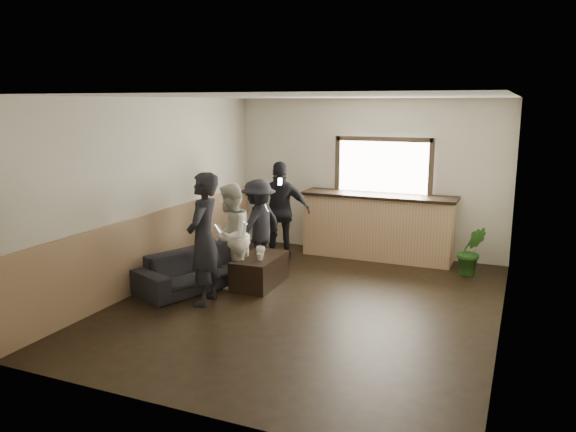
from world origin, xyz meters
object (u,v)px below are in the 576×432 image
at_px(cup_a, 261,250).
at_px(person_d, 281,211).
at_px(bar_counter, 378,222).
at_px(person_b, 230,236).
at_px(coffee_table, 260,271).
at_px(person_a, 204,239).
at_px(sofa, 199,269).
at_px(cup_b, 260,257).
at_px(person_c, 258,226).
at_px(potted_plant, 471,251).

relative_size(cup_a, person_d, 0.08).
relative_size(bar_counter, person_b, 1.72).
height_order(coffee_table, person_a, person_a).
xyz_separation_m(bar_counter, sofa, (-2.05, -2.65, -0.36)).
distance_m(coffee_table, person_b, 0.71).
relative_size(cup_b, person_d, 0.06).
bearing_deg(person_b, sofa, -78.76).
bearing_deg(coffee_table, sofa, -151.82).
bearing_deg(person_a, person_c, 170.14).
bearing_deg(cup_b, person_b, -169.33).
distance_m(cup_b, person_b, 0.54).
relative_size(bar_counter, sofa, 1.42).
relative_size(sofa, person_b, 1.22).
bearing_deg(sofa, potted_plant, -37.49).
bearing_deg(cup_b, cup_a, 115.20).
xyz_separation_m(bar_counter, person_c, (-1.60, -1.54, 0.12)).
distance_m(cup_a, cup_b, 0.39).
bearing_deg(person_a, potted_plant, 120.70).
xyz_separation_m(potted_plant, person_b, (-3.24, -2.03, 0.38)).
bearing_deg(cup_a, person_c, 119.32).
relative_size(cup_b, person_a, 0.06).
relative_size(coffee_table, cup_b, 9.21).
relative_size(bar_counter, coffee_table, 2.69).
bearing_deg(person_a, person_b, 170.14).
bearing_deg(potted_plant, sofa, -149.14).
distance_m(sofa, potted_plant, 4.30).
distance_m(person_b, person_c, 0.94).
bearing_deg(person_b, coffee_table, 116.42).
height_order(coffee_table, person_b, person_b).
bearing_deg(cup_a, person_d, 99.44).
height_order(cup_a, person_b, person_b).
xyz_separation_m(cup_b, person_a, (-0.45, -0.82, 0.41)).
bearing_deg(coffee_table, bar_counter, 60.65).
bearing_deg(person_c, bar_counter, 150.56).
bearing_deg(person_a, person_d, 168.34).
bearing_deg(person_c, person_b, 16.57).
xyz_separation_m(person_c, person_d, (0.08, 0.73, 0.11)).
xyz_separation_m(cup_a, person_b, (-0.28, -0.44, 0.28)).
distance_m(sofa, person_d, 2.00).
height_order(coffee_table, cup_b, cup_b).
relative_size(cup_a, potted_plant, 0.17).
relative_size(bar_counter, cup_b, 24.78).
bearing_deg(person_c, sofa, -5.54).
relative_size(bar_counter, person_c, 1.78).
bearing_deg(person_d, bar_counter, -173.60).
bearing_deg(person_a, cup_a, 156.72).
distance_m(person_c, person_d, 0.74).
bearing_deg(person_c, person_d, -169.32).
distance_m(coffee_table, cup_a, 0.34).
distance_m(person_b, person_d, 1.67).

